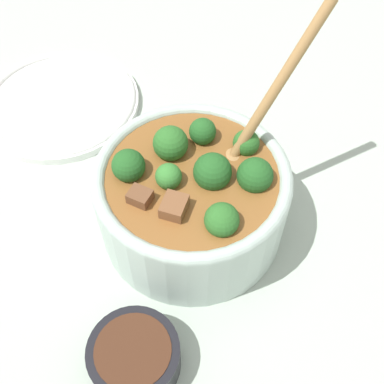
{
  "coord_description": "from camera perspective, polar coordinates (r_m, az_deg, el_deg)",
  "views": [
    {
      "loc": [
        -0.33,
        0.05,
        0.53
      ],
      "look_at": [
        0.0,
        0.0,
        0.07
      ],
      "focal_mm": 45.0,
      "sensor_mm": 36.0,
      "label": 1
    }
  ],
  "objects": [
    {
      "name": "ground_plane",
      "position": [
        0.62,
        0.0,
        -3.85
      ],
      "size": [
        4.0,
        4.0,
        0.0
      ],
      "primitive_type": "plane",
      "color": "#ADBCAD"
    },
    {
      "name": "stew_bowl",
      "position": [
        0.57,
        0.08,
        -0.35
      ],
      "size": [
        0.23,
        0.27,
        0.27
      ],
      "color": "#B2C6BC",
      "rests_on": "ground_plane"
    },
    {
      "name": "condiment_bowl",
      "position": [
        0.53,
        -6.83,
        -18.76
      ],
      "size": [
        0.1,
        0.1,
        0.04
      ],
      "color": "black",
      "rests_on": "ground_plane"
    },
    {
      "name": "empty_plate",
      "position": [
        0.78,
        -15.32,
        10.28
      ],
      "size": [
        0.24,
        0.24,
        0.02
      ],
      "color": "white",
      "rests_on": "ground_plane"
    }
  ]
}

